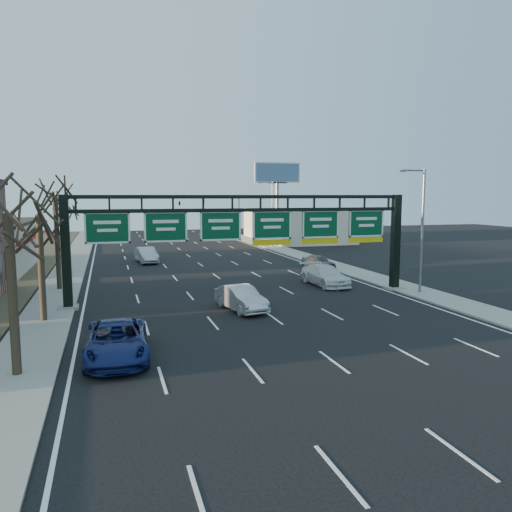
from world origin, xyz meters
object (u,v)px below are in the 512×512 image
object	(u,v)px
car_blue_suv	(117,341)
car_white_wagon	(325,275)
sign_gantry	(249,232)
car_silver_sedan	(241,298)

from	to	relation	value
car_blue_suv	car_white_wagon	bearing A→B (deg)	42.44
car_white_wagon	car_blue_suv	bearing A→B (deg)	-143.08
sign_gantry	car_white_wagon	size ratio (longest dim) A/B	4.44
car_white_wagon	sign_gantry	bearing A→B (deg)	-160.19
sign_gantry	car_silver_sedan	world-z (taller)	sign_gantry
car_blue_suv	car_white_wagon	world-z (taller)	car_white_wagon
sign_gantry	car_silver_sedan	bearing A→B (deg)	-113.40
car_blue_suv	car_white_wagon	size ratio (longest dim) A/B	1.04
sign_gantry	car_white_wagon	bearing A→B (deg)	23.51
car_blue_suv	car_silver_sedan	distance (m)	10.64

